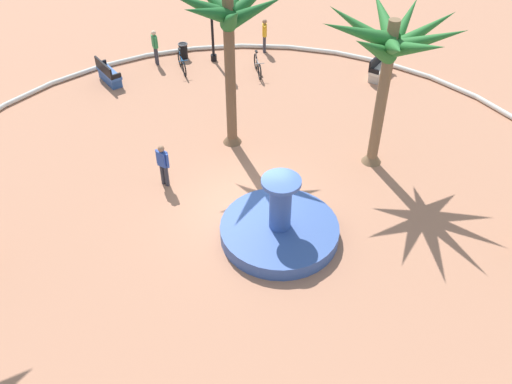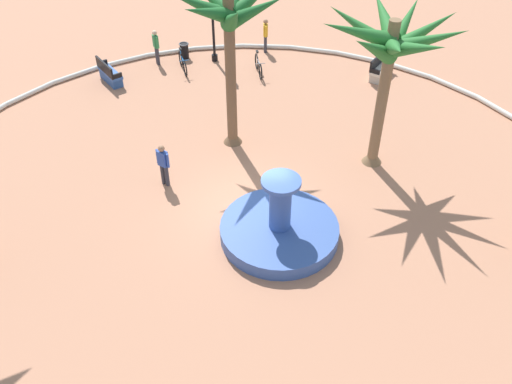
% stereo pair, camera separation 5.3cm
% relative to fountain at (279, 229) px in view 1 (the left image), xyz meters
% --- Properties ---
extents(ground_plane, '(80.00, 80.00, 0.00)m').
position_rel_fountain_xyz_m(ground_plane, '(0.97, -1.34, -0.31)').
color(ground_plane, tan).
extents(plaza_curb, '(23.82, 23.82, 0.20)m').
position_rel_fountain_xyz_m(plaza_curb, '(0.97, -1.34, -0.21)').
color(plaza_curb, silver).
rests_on(plaza_curb, ground).
extents(fountain, '(3.60, 3.60, 2.20)m').
position_rel_fountain_xyz_m(fountain, '(0.00, 0.00, 0.00)').
color(fountain, '#38569E').
rests_on(fountain, ground).
extents(palm_tree_near_fountain, '(3.93, 3.97, 5.94)m').
position_rel_fountain_xyz_m(palm_tree_near_fountain, '(1.45, -5.12, 4.38)').
color(palm_tree_near_fountain, brown).
rests_on(palm_tree_near_fountain, ground).
extents(palm_tree_mid_plaza, '(4.50, 4.58, 5.54)m').
position_rel_fountain_xyz_m(palm_tree_mid_plaza, '(-3.56, -3.66, 4.14)').
color(palm_tree_mid_plaza, brown).
rests_on(palm_tree_mid_plaza, ground).
extents(bench_east, '(1.33, 1.59, 1.00)m').
position_rel_fountain_xyz_m(bench_east, '(-5.13, -9.98, 0.03)').
color(bench_east, beige).
rests_on(bench_east, ground).
extents(bench_west, '(1.31, 1.60, 1.00)m').
position_rel_fountain_xyz_m(bench_west, '(6.81, -9.88, 0.03)').
color(bench_west, '#335BA8').
rests_on(bench_west, ground).
extents(lamppost, '(0.32, 0.32, 3.92)m').
position_rel_fountain_xyz_m(lamppost, '(2.29, -11.80, 1.98)').
color(lamppost, black).
rests_on(lamppost, ground).
extents(trash_bin, '(0.46, 0.46, 0.73)m').
position_rel_fountain_xyz_m(trash_bin, '(3.72, -12.13, 0.07)').
color(trash_bin, black).
rests_on(trash_bin, ground).
extents(bicycle_red_frame, '(0.44, 1.71, 0.94)m').
position_rel_fountain_xyz_m(bicycle_red_frame, '(0.28, -10.45, 0.07)').
color(bicycle_red_frame, black).
rests_on(bicycle_red_frame, ground).
extents(bicycle_by_lamppost, '(0.60, 1.67, 0.94)m').
position_rel_fountain_xyz_m(bicycle_by_lamppost, '(3.69, -10.82, 0.07)').
color(bicycle_by_lamppost, black).
rests_on(bicycle_by_lamppost, ground).
extents(person_cyclist_helmet, '(0.32, 0.49, 1.62)m').
position_rel_fountain_xyz_m(person_cyclist_helmet, '(4.92, -11.55, 0.59)').
color(person_cyclist_helmet, '#33333D').
rests_on(person_cyclist_helmet, ground).
extents(person_cyclist_photo, '(0.22, 0.53, 1.61)m').
position_rel_fountain_xyz_m(person_cyclist_photo, '(-0.12, -12.67, 0.59)').
color(person_cyclist_photo, '#33333D').
rests_on(person_cyclist_photo, ground).
extents(person_pedestrian_stroll, '(0.45, 0.36, 1.59)m').
position_rel_fountain_xyz_m(person_pedestrian_stroll, '(3.70, -2.65, 0.58)').
color(person_pedestrian_stroll, '#33333D').
rests_on(person_pedestrian_stroll, ground).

